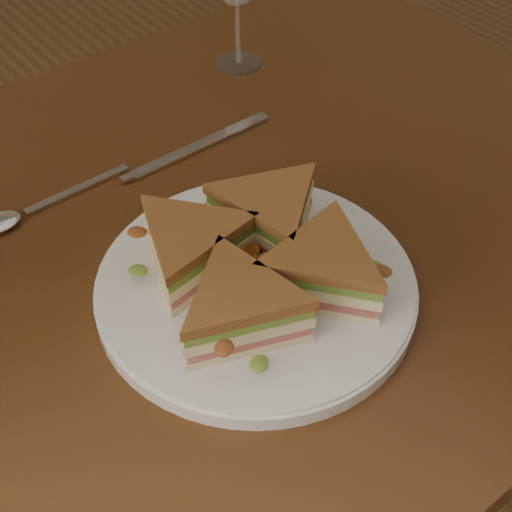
{
  "coord_description": "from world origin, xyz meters",
  "views": [
    {
      "loc": [
        -0.28,
        -0.49,
        1.27
      ],
      "look_at": [
        0.01,
        -0.12,
        0.8
      ],
      "focal_mm": 50.0,
      "sensor_mm": 36.0,
      "label": 1
    }
  ],
  "objects_px": {
    "plate": "(256,287)",
    "sandwich_wedges": "(256,260)",
    "table": "(186,296)",
    "knife": "(193,149)",
    "spoon": "(19,215)"
  },
  "relations": [
    {
      "from": "table",
      "to": "sandwich_wedges",
      "type": "height_order",
      "value": "sandwich_wedges"
    },
    {
      "from": "sandwich_wedges",
      "to": "knife",
      "type": "distance_m",
      "value": 0.25
    },
    {
      "from": "sandwich_wedges",
      "to": "spoon",
      "type": "bearing_deg",
      "value": 119.31
    },
    {
      "from": "knife",
      "to": "plate",
      "type": "bearing_deg",
      "value": -110.64
    },
    {
      "from": "plate",
      "to": "knife",
      "type": "relative_size",
      "value": 1.45
    },
    {
      "from": "table",
      "to": "sandwich_wedges",
      "type": "bearing_deg",
      "value": -83.4
    },
    {
      "from": "table",
      "to": "knife",
      "type": "height_order",
      "value": "knife"
    },
    {
      "from": "plate",
      "to": "sandwich_wedges",
      "type": "relative_size",
      "value": 1.08
    },
    {
      "from": "table",
      "to": "spoon",
      "type": "bearing_deg",
      "value": 133.83
    },
    {
      "from": "table",
      "to": "sandwich_wedges",
      "type": "relative_size",
      "value": 4.15
    },
    {
      "from": "plate",
      "to": "sandwich_wedges",
      "type": "distance_m",
      "value": 0.04
    },
    {
      "from": "table",
      "to": "knife",
      "type": "relative_size",
      "value": 5.57
    },
    {
      "from": "sandwich_wedges",
      "to": "knife",
      "type": "xyz_separation_m",
      "value": [
        0.08,
        0.23,
        -0.04
      ]
    },
    {
      "from": "plate",
      "to": "sandwich_wedges",
      "type": "xyz_separation_m",
      "value": [
        -0.0,
        0.0,
        0.04
      ]
    },
    {
      "from": "table",
      "to": "spoon",
      "type": "relative_size",
      "value": 6.52
    }
  ]
}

